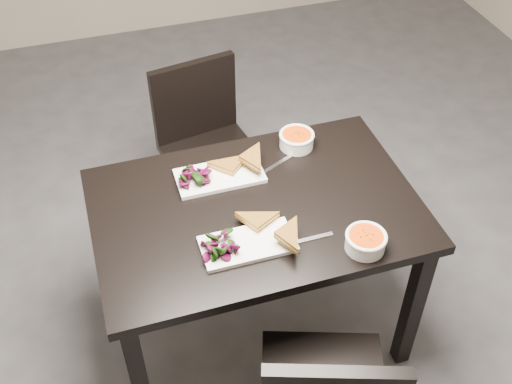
# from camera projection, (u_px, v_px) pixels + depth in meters

# --- Properties ---
(ground) EXTENTS (5.00, 5.00, 0.00)m
(ground) POSITION_uv_depth(u_px,v_px,m) (253.00, 265.00, 3.08)
(ground) COLOR #47474C
(ground) RESTS_ON ground
(table) EXTENTS (1.20, 0.80, 0.75)m
(table) POSITION_uv_depth(u_px,v_px,m) (256.00, 224.00, 2.38)
(table) COLOR black
(table) RESTS_ON ground
(chair_far) EXTENTS (0.49, 0.49, 0.85)m
(chair_far) POSITION_uv_depth(u_px,v_px,m) (206.00, 140.00, 3.03)
(chair_far) COLOR black
(chair_far) RESTS_ON ground
(plate_near) EXTENTS (0.32, 0.16, 0.02)m
(plate_near) POSITION_uv_depth(u_px,v_px,m) (248.00, 244.00, 2.16)
(plate_near) COLOR white
(plate_near) RESTS_ON table
(sandwich_near) EXTENTS (0.20, 0.18, 0.05)m
(sandwich_near) POSITION_uv_depth(u_px,v_px,m) (264.00, 230.00, 2.17)
(sandwich_near) COLOR #A66D22
(sandwich_near) RESTS_ON plate_near
(salad_near) EXTENTS (0.10, 0.09, 0.04)m
(salad_near) POSITION_uv_depth(u_px,v_px,m) (219.00, 245.00, 2.12)
(salad_near) COLOR black
(salad_near) RESTS_ON plate_near
(soup_bowl_near) EXTENTS (0.14, 0.14, 0.06)m
(soup_bowl_near) POSITION_uv_depth(u_px,v_px,m) (366.00, 241.00, 2.14)
(soup_bowl_near) COLOR white
(soup_bowl_near) RESTS_ON table
(cutlery_near) EXTENTS (0.18, 0.02, 0.00)m
(cutlery_near) POSITION_uv_depth(u_px,v_px,m) (309.00, 239.00, 2.19)
(cutlery_near) COLOR silver
(cutlery_near) RESTS_ON table
(plate_far) EXTENTS (0.34, 0.17, 0.02)m
(plate_far) POSITION_uv_depth(u_px,v_px,m) (220.00, 176.00, 2.42)
(plate_far) COLOR white
(plate_far) RESTS_ON table
(sandwich_far) EXTENTS (0.21, 0.21, 0.05)m
(sandwich_far) POSITION_uv_depth(u_px,v_px,m) (237.00, 168.00, 2.40)
(sandwich_far) COLOR #A66D22
(sandwich_far) RESTS_ON plate_far
(salad_far) EXTENTS (0.11, 0.09, 0.05)m
(salad_far) POSITION_uv_depth(u_px,v_px,m) (194.00, 175.00, 2.38)
(salad_far) COLOR black
(salad_far) RESTS_ON plate_far
(soup_bowl_far) EXTENTS (0.14, 0.14, 0.06)m
(soup_bowl_far) POSITION_uv_depth(u_px,v_px,m) (297.00, 139.00, 2.55)
(soup_bowl_far) COLOR white
(soup_bowl_far) RESTS_ON table
(cutlery_far) EXTENTS (0.17, 0.09, 0.00)m
(cutlery_far) POSITION_uv_depth(u_px,v_px,m) (280.00, 163.00, 2.49)
(cutlery_far) COLOR silver
(cutlery_far) RESTS_ON table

